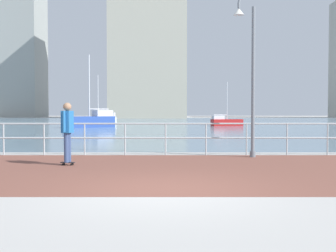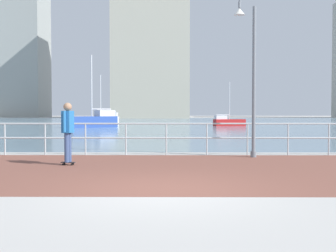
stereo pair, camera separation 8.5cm
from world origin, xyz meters
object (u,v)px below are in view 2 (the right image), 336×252
(sailboat_white, at_px, (102,120))
(sailboat_red, at_px, (93,120))
(lamppost, at_px, (250,64))
(skateboarder, at_px, (68,128))
(sailboat_ivory, at_px, (228,122))

(sailboat_white, xyz_separation_m, sailboat_red, (0.87, -10.08, 0.10))
(sailboat_white, distance_m, sailboat_red, 10.12)
(lamppost, relative_size, skateboarder, 3.15)
(sailboat_ivory, bearing_deg, sailboat_white, 157.13)
(sailboat_red, relative_size, sailboat_ivory, 1.49)
(lamppost, xyz_separation_m, sailboat_ivory, (3.48, 30.17, -2.62))
(sailboat_white, xyz_separation_m, sailboat_ivory, (14.44, -6.09, -0.12))
(lamppost, bearing_deg, sailboat_white, 106.81)
(skateboarder, relative_size, sailboat_red, 0.25)
(sailboat_red, bearing_deg, skateboarder, -80.72)
(lamppost, bearing_deg, skateboarder, -159.57)
(lamppost, bearing_deg, sailboat_red, 111.06)
(sailboat_red, xyz_separation_m, sailboat_ivory, (13.57, 3.99, -0.22))
(lamppost, bearing_deg, sailboat_ivory, 83.41)
(skateboarder, height_order, sailboat_red, sailboat_red)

